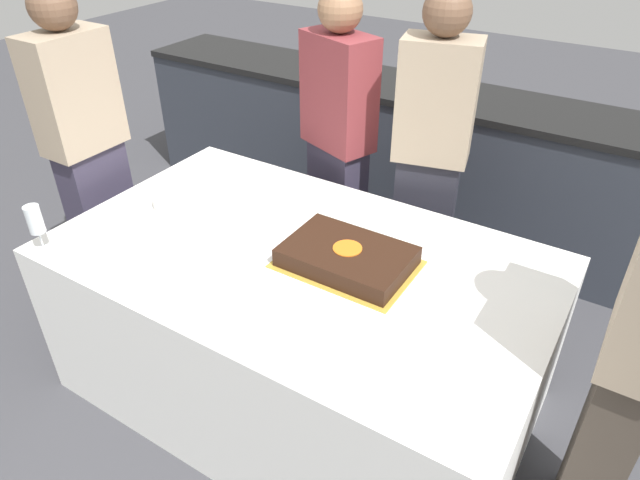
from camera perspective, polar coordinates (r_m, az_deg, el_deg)
ground_plane at (r=2.75m, az=-1.78°, el=-14.67°), size 14.00×14.00×0.00m
back_counter at (r=3.69m, az=12.62°, el=7.24°), size 4.40×0.58×0.92m
dining_table at (r=2.47m, az=-1.94°, el=-8.73°), size 1.95×1.16×0.77m
cake at (r=2.15m, az=2.74°, el=-1.69°), size 0.51×0.36×0.08m
plate_stack at (r=2.63m, az=-14.22°, el=3.85°), size 0.20×0.20×0.04m
wine_glass at (r=2.44m, az=-26.62°, el=1.73°), size 0.07×0.07×0.20m
side_plate_near_cake at (r=2.42m, az=6.90°, el=1.45°), size 0.21×0.21×0.00m
utensil_pile at (r=2.02m, az=-12.34°, el=-6.25°), size 0.15×0.09×0.02m
person_cutting_cake at (r=2.73m, az=10.85°, el=7.22°), size 0.37×0.27×1.65m
person_seated_left at (r=2.94m, az=-21.99°, el=7.33°), size 0.20×0.36×1.66m
person_seated_right at (r=1.95m, az=28.93°, el=-10.98°), size 0.20×0.41×1.58m
person_standing_back at (r=2.93m, az=1.78°, el=9.13°), size 0.42×0.32×1.61m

